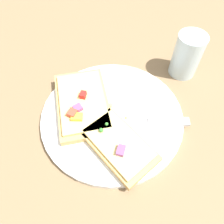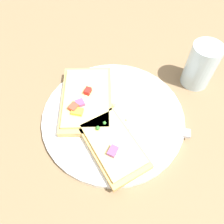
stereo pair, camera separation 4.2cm
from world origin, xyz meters
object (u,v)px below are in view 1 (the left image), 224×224
(plate, at_px, (112,116))
(fork, at_px, (116,101))
(drinking_glass, at_px, (187,55))
(pizza_slice_main, at_px, (83,103))
(pizza_slice_corner, at_px, (121,144))
(knife, at_px, (143,122))

(plate, relative_size, fork, 1.35)
(drinking_glass, bearing_deg, pizza_slice_main, -163.72)
(fork, height_order, pizza_slice_main, pizza_slice_main)
(plate, distance_m, pizza_slice_corner, 0.07)
(fork, distance_m, pizza_slice_main, 0.07)
(plate, bearing_deg, pizza_slice_corner, -86.96)
(pizza_slice_corner, distance_m, drinking_glass, 0.25)
(pizza_slice_main, distance_m, drinking_glass, 0.25)
(pizza_slice_main, distance_m, pizza_slice_corner, 0.12)
(pizza_slice_corner, bearing_deg, plate, -27.70)
(plate, relative_size, drinking_glass, 2.86)
(fork, relative_size, pizza_slice_main, 1.24)
(fork, xyz_separation_m, pizza_slice_corner, (-0.01, -0.10, 0.01))
(pizza_slice_main, xyz_separation_m, pizza_slice_corner, (0.06, -0.10, -0.00))
(knife, distance_m, pizza_slice_main, 0.13)
(pizza_slice_main, bearing_deg, drinking_glass, 104.21)
(knife, bearing_deg, pizza_slice_main, -19.12)
(plate, height_order, knife, knife)
(plate, bearing_deg, pizza_slice_main, 149.91)
(fork, bearing_deg, drinking_glass, -151.18)
(plate, distance_m, fork, 0.03)
(plate, bearing_deg, knife, -26.71)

